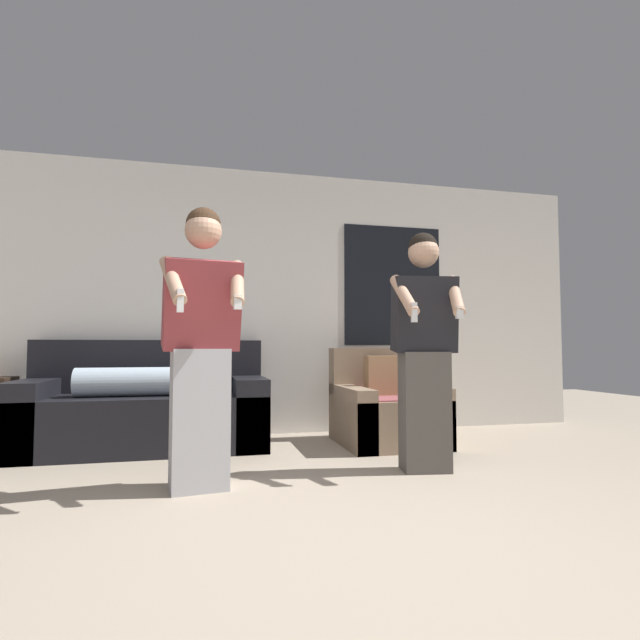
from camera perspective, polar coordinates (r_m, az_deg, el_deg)
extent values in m
plane|color=tan|center=(2.34, 5.48, -24.99)|extent=(14.00, 14.00, 0.00)
cube|color=silver|center=(5.17, -5.61, 2.13)|extent=(6.91, 0.06, 2.70)
cube|color=black|center=(5.50, 8.34, 3.92)|extent=(1.10, 0.01, 1.30)
cube|color=black|center=(4.63, -19.27, -10.94)|extent=(2.03, 0.92, 0.47)
cube|color=black|center=(4.94, -18.76, -4.96)|extent=(2.03, 0.22, 0.48)
cube|color=black|center=(4.79, -29.90, -9.58)|extent=(0.28, 0.92, 0.61)
cube|color=black|center=(4.62, -8.20, -10.23)|extent=(0.28, 0.92, 0.61)
cylinder|color=silver|center=(4.48, -19.34, -6.65)|extent=(1.10, 0.24, 0.24)
cube|color=#937A60|center=(4.65, 7.75, -11.31)|extent=(0.87, 0.92, 0.42)
cube|color=#937A60|center=(4.95, 6.19, -5.78)|extent=(0.87, 0.20, 0.44)
cube|color=#937A60|center=(4.53, 3.61, -10.91)|extent=(0.18, 0.92, 0.52)
cube|color=#937A60|center=(4.78, 11.65, -10.45)|extent=(0.18, 0.92, 0.52)
cube|color=#994C51|center=(4.58, 7.94, -8.68)|extent=(0.74, 0.74, 0.01)
cube|color=#A87F56|center=(4.68, 7.40, -6.29)|extent=(0.36, 0.14, 0.36)
cylinder|color=#332319|center=(5.30, -31.76, -9.02)|extent=(0.04, 0.04, 0.58)
cube|color=#B2B2B7|center=(3.23, -13.60, -10.90)|extent=(0.37, 0.29, 0.86)
cube|color=#99383D|center=(3.18, -13.35, 1.75)|extent=(0.50, 0.39, 0.59)
sphere|color=tan|center=(3.23, -13.19, 9.90)|extent=(0.23, 0.23, 0.23)
sphere|color=#3D2819|center=(3.25, -13.19, 10.55)|extent=(0.22, 0.22, 0.22)
cylinder|color=tan|center=(3.03, -16.48, 4.41)|extent=(0.19, 0.36, 0.33)
cube|color=white|center=(2.87, -15.69, 2.15)|extent=(0.04, 0.04, 0.13)
cylinder|color=tan|center=(3.08, -9.44, 4.18)|extent=(0.10, 0.36, 0.33)
cube|color=white|center=(2.92, -9.40, 1.98)|extent=(0.05, 0.04, 0.08)
cube|color=#56514C|center=(3.69, 11.85, -10.11)|extent=(0.36, 0.29, 0.84)
cube|color=black|center=(3.66, 11.79, 0.65)|extent=(0.47, 0.33, 0.56)
sphere|color=tan|center=(3.71, 11.74, 7.57)|extent=(0.22, 0.22, 0.22)
sphere|color=black|center=(3.73, 11.67, 8.13)|extent=(0.21, 0.21, 0.21)
cylinder|color=tan|center=(3.48, 9.60, 2.82)|extent=(0.09, 0.36, 0.32)
cube|color=white|center=(3.33, 10.71, 0.87)|extent=(0.04, 0.04, 0.13)
cylinder|color=tan|center=(3.58, 15.21, 2.71)|extent=(0.19, 0.36, 0.32)
cube|color=white|center=(3.42, 15.65, 0.82)|extent=(0.05, 0.04, 0.08)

